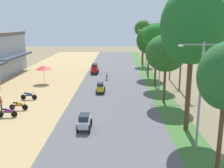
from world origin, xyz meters
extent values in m
cube|color=#2D3847|center=(-15.83, 34.75, 3.08)|extent=(1.20, 11.89, 0.25)
cylinder|color=black|center=(-8.67, 14.36, 0.34)|extent=(0.56, 0.06, 0.56)
cylinder|color=black|center=(-9.91, 14.36, 0.34)|extent=(0.56, 0.06, 0.56)
cube|color=#333338|center=(-9.29, 14.36, 0.52)|extent=(1.12, 0.12, 0.12)
ellipsoid|color=#8C1E8C|center=(-9.21, 14.36, 0.66)|extent=(0.64, 0.28, 0.32)
cube|color=black|center=(-9.57, 14.36, 0.78)|extent=(0.44, 0.20, 0.10)
cylinder|color=#A5A8AD|center=(-8.73, 14.36, 0.61)|extent=(0.26, 0.05, 0.68)
cylinder|color=black|center=(-8.79, 14.36, 0.98)|extent=(0.04, 0.54, 0.04)
cylinder|color=black|center=(-8.38, 16.34, 0.34)|extent=(0.56, 0.06, 0.56)
cylinder|color=black|center=(-9.62, 16.34, 0.34)|extent=(0.56, 0.06, 0.56)
cube|color=#333338|center=(-9.00, 16.34, 0.52)|extent=(1.12, 0.12, 0.12)
ellipsoid|color=orange|center=(-8.92, 16.34, 0.66)|extent=(0.64, 0.28, 0.32)
cube|color=black|center=(-9.28, 16.34, 0.78)|extent=(0.44, 0.20, 0.10)
cylinder|color=#A5A8AD|center=(-8.44, 16.34, 0.61)|extent=(0.26, 0.05, 0.68)
cylinder|color=black|center=(-8.50, 16.34, 0.98)|extent=(0.04, 0.54, 0.04)
cylinder|color=black|center=(-8.57, 19.91, 0.34)|extent=(0.56, 0.06, 0.56)
cylinder|color=black|center=(-9.81, 19.91, 0.34)|extent=(0.56, 0.06, 0.56)
cube|color=#333338|center=(-9.19, 19.91, 0.52)|extent=(1.12, 0.12, 0.12)
ellipsoid|color=#1E4CA5|center=(-9.11, 19.91, 0.66)|extent=(0.64, 0.28, 0.32)
cube|color=black|center=(-9.47, 19.91, 0.78)|extent=(0.44, 0.20, 0.10)
cylinder|color=#A5A8AD|center=(-8.63, 19.91, 0.61)|extent=(0.26, 0.05, 0.68)
cylinder|color=black|center=(-8.69, 19.91, 0.98)|extent=(0.04, 0.54, 0.04)
cylinder|color=#99999E|center=(-9.69, 28.05, 1.11)|extent=(0.05, 0.05, 2.10)
cone|color=red|center=(-9.69, 28.05, 2.31)|extent=(2.20, 2.20, 0.55)
cylinder|color=#33333D|center=(-10.24, 15.38, 0.47)|extent=(0.14, 0.14, 0.82)
cylinder|color=#33333D|center=(-10.33, 15.54, 0.47)|extent=(0.14, 0.14, 0.82)
ellipsoid|color=#BF3333|center=(-10.28, 15.46, 1.16)|extent=(0.38, 0.43, 0.56)
sphere|color=#9E7556|center=(-10.28, 15.46, 1.57)|extent=(0.22, 0.22, 0.22)
cylinder|color=#4C351E|center=(5.89, 5.19, 2.40)|extent=(0.24, 0.24, 4.68)
cylinder|color=#4C351E|center=(5.97, 11.79, 3.30)|extent=(0.38, 0.38, 6.48)
ellipsoid|color=#1D5F25|center=(5.97, 11.79, 8.10)|extent=(4.70, 4.70, 5.67)
cylinder|color=#4C351E|center=(5.53, 19.12, 2.15)|extent=(0.26, 0.26, 4.19)
ellipsoid|color=#265A22|center=(5.53, 19.12, 5.30)|extent=(4.19, 4.19, 3.83)
cylinder|color=#4C351E|center=(5.73, 27.09, 2.88)|extent=(0.27, 0.27, 5.63)
ellipsoid|color=#1C651D|center=(5.73, 27.09, 6.63)|extent=(3.76, 3.76, 3.42)
cylinder|color=#4C351E|center=(5.48, 32.97, 2.33)|extent=(0.24, 0.24, 4.53)
ellipsoid|color=#205819|center=(5.48, 32.97, 5.74)|extent=(3.88, 3.88, 4.20)
cylinder|color=#4C351E|center=(5.86, 45.87, 3.23)|extent=(0.41, 0.41, 6.33)
ellipsoid|color=#26561B|center=(5.86, 45.87, 7.31)|extent=(3.55, 3.55, 3.36)
cylinder|color=gray|center=(5.80, 8.56, 3.59)|extent=(0.16, 0.16, 7.06)
cylinder|color=gray|center=(5.10, 8.56, 6.97)|extent=(1.40, 0.08, 0.08)
ellipsoid|color=silver|center=(4.40, 8.56, 6.90)|extent=(0.36, 0.20, 0.14)
cylinder|color=gray|center=(6.50, 8.56, 6.97)|extent=(1.40, 0.08, 0.08)
cylinder|color=gray|center=(5.80, 24.14, 4.27)|extent=(0.16, 0.16, 8.42)
cylinder|color=gray|center=(5.10, 24.14, 8.33)|extent=(1.40, 0.08, 0.08)
ellipsoid|color=silver|center=(4.40, 24.14, 8.26)|extent=(0.36, 0.20, 0.14)
cylinder|color=gray|center=(6.50, 24.14, 8.33)|extent=(1.40, 0.08, 0.08)
ellipsoid|color=silver|center=(7.20, 24.14, 8.26)|extent=(0.36, 0.20, 0.14)
cylinder|color=gray|center=(5.80, 39.04, 3.71)|extent=(0.16, 0.16, 7.30)
cylinder|color=gray|center=(5.10, 39.04, 7.21)|extent=(1.40, 0.08, 0.08)
ellipsoid|color=silver|center=(4.40, 39.04, 7.14)|extent=(0.36, 0.20, 0.14)
cylinder|color=gray|center=(6.50, 39.04, 7.21)|extent=(1.40, 0.08, 0.08)
ellipsoid|color=silver|center=(7.20, 39.04, 7.14)|extent=(0.36, 0.20, 0.14)
cylinder|color=brown|center=(8.52, 31.14, 4.94)|extent=(0.20, 0.20, 9.88)
cube|color=#473323|center=(8.52, 31.14, 9.38)|extent=(1.80, 0.10, 0.10)
cylinder|color=brown|center=(8.45, 24.52, 4.49)|extent=(0.20, 0.20, 8.97)
cube|color=#473323|center=(8.45, 24.52, 8.47)|extent=(1.80, 0.10, 0.10)
cube|color=#B7BCC1|center=(-2.04, 11.68, 0.66)|extent=(0.84, 1.95, 0.50)
cube|color=#232B38|center=(-2.04, 11.63, 1.11)|extent=(0.77, 1.10, 0.40)
cylinder|color=black|center=(-2.51, 12.39, 0.38)|extent=(0.10, 0.60, 0.60)
cylinder|color=black|center=(-1.57, 12.39, 0.38)|extent=(0.10, 0.60, 0.60)
cylinder|color=black|center=(-2.51, 10.98, 0.38)|extent=(0.10, 0.60, 0.60)
cylinder|color=black|center=(-1.57, 10.98, 0.38)|extent=(0.10, 0.60, 0.60)
cube|color=gold|center=(-1.44, 22.93, 0.66)|extent=(0.84, 1.95, 0.50)
cube|color=#232B38|center=(-1.44, 22.88, 1.11)|extent=(0.77, 1.10, 0.40)
cylinder|color=black|center=(-1.91, 23.64, 0.38)|extent=(0.10, 0.60, 0.60)
cylinder|color=black|center=(-0.97, 23.64, 0.38)|extent=(0.10, 0.60, 0.60)
cylinder|color=black|center=(-1.91, 22.23, 0.38)|extent=(0.10, 0.60, 0.60)
cylinder|color=black|center=(-0.97, 22.23, 0.38)|extent=(0.10, 0.60, 0.60)
cube|color=red|center=(-3.15, 35.32, 0.93)|extent=(0.95, 2.40, 0.95)
cube|color=#232B38|center=(-3.15, 35.42, 1.58)|extent=(0.87, 2.00, 0.35)
cylinder|color=black|center=(-3.68, 36.18, 0.42)|extent=(0.12, 0.68, 0.68)
cylinder|color=black|center=(-2.61, 36.18, 0.42)|extent=(0.12, 0.68, 0.68)
cylinder|color=black|center=(-3.68, 34.45, 0.42)|extent=(0.12, 0.68, 0.68)
cylinder|color=black|center=(-2.61, 34.45, 0.42)|extent=(0.12, 0.68, 0.68)
cylinder|color=black|center=(-0.97, 31.10, 0.36)|extent=(0.06, 0.56, 0.56)
cylinder|color=black|center=(-0.97, 29.86, 0.36)|extent=(0.06, 0.56, 0.56)
cube|color=#333338|center=(-0.97, 30.48, 0.54)|extent=(0.12, 1.12, 0.12)
ellipsoid|color=#14722D|center=(-0.97, 30.56, 0.68)|extent=(0.28, 0.64, 0.32)
cube|color=black|center=(-0.97, 30.20, 0.80)|extent=(0.20, 0.44, 0.10)
cylinder|color=#A5A8AD|center=(-0.97, 31.04, 0.63)|extent=(0.05, 0.26, 0.68)
cylinder|color=black|center=(-0.97, 30.98, 1.00)|extent=(0.54, 0.04, 0.04)
camera|label=1|loc=(0.45, -7.46, 8.19)|focal=41.58mm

